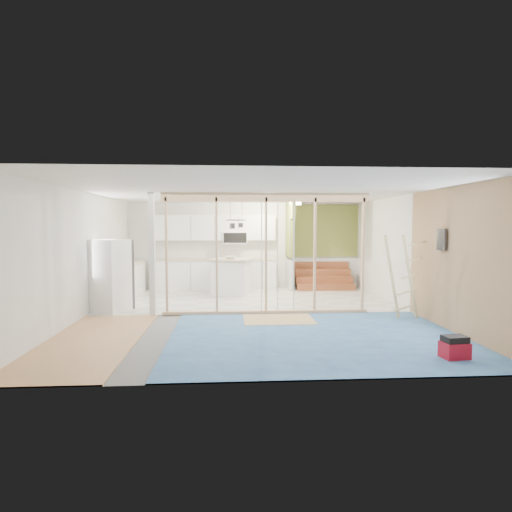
{
  "coord_description": "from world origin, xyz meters",
  "views": [
    {
      "loc": [
        -0.5,
        -9.05,
        1.9
      ],
      "look_at": [
        0.12,
        0.6,
        1.22
      ],
      "focal_mm": 30.0,
      "sensor_mm": 36.0,
      "label": 1
    }
  ],
  "objects": [
    {
      "name": "ladder",
      "position": [
        3.02,
        -0.7,
        0.87
      ],
      "size": [
        0.92,
        0.13,
        1.71
      ],
      "rotation": [
        0.0,
        0.0,
        0.24
      ],
      "color": "#CEBA7E",
      "rests_on": "room"
    },
    {
      "name": "toolbox",
      "position": [
        2.71,
        -3.27,
        0.16
      ],
      "size": [
        0.39,
        0.31,
        0.34
      ],
      "rotation": [
        0.0,
        0.0,
        0.12
      ],
      "color": "maroon",
      "rests_on": "room"
    },
    {
      "name": "fridge",
      "position": [
        -3.1,
        0.45,
        0.8
      ],
      "size": [
        0.94,
        0.9,
        1.6
      ],
      "rotation": [
        0.0,
        0.0,
        -0.43
      ],
      "color": "white",
      "rests_on": "room"
    },
    {
      "name": "room",
      "position": [
        0.0,
        0.0,
        1.3
      ],
      "size": [
        7.01,
        8.01,
        2.61
      ],
      "color": "slate",
      "rests_on": "ground"
    },
    {
      "name": "ceiling_light",
      "position": [
        1.4,
        3.0,
        2.54
      ],
      "size": [
        0.32,
        0.32,
        0.08
      ],
      "primitive_type": "cylinder",
      "color": "#FFEABF",
      "rests_on": "room"
    },
    {
      "name": "electrical_panel",
      "position": [
        3.43,
        -1.4,
        1.65
      ],
      "size": [
        0.04,
        0.3,
        0.4
      ],
      "primitive_type": "cube",
      "color": "#36353A",
      "rests_on": "room"
    },
    {
      "name": "floor_overlays",
      "position": [
        0.07,
        0.06,
        0.01
      ],
      "size": [
        7.0,
        8.0,
        0.03
      ],
      "color": "silver",
      "rests_on": "room"
    },
    {
      "name": "base_cabinets",
      "position": [
        -1.61,
        3.36,
        0.47
      ],
      "size": [
        4.45,
        2.24,
        0.93
      ],
      "color": "white",
      "rests_on": "room"
    },
    {
      "name": "pot_rack",
      "position": [
        -0.31,
        1.89,
        2.0
      ],
      "size": [
        0.52,
        0.52,
        0.72
      ],
      "color": "black",
      "rests_on": "room"
    },
    {
      "name": "soap_bottle_b",
      "position": [
        0.7,
        3.72,
        1.02
      ],
      "size": [
        0.11,
        0.11,
        0.19
      ],
      "primitive_type": "imported",
      "rotation": [
        0.0,
        0.0,
        -0.43
      ],
      "color": "silver",
      "rests_on": "base_cabinets"
    },
    {
      "name": "bowl",
      "position": [
        -0.44,
        2.66,
        1.04
      ],
      "size": [
        0.37,
        0.37,
        0.07
      ],
      "primitive_type": "imported",
      "rotation": [
        0.0,
        0.0,
        0.39
      ],
      "color": "silver",
      "rests_on": "island"
    },
    {
      "name": "sheathing_panel",
      "position": [
        3.48,
        -2.0,
        1.3
      ],
      "size": [
        0.02,
        4.0,
        2.6
      ],
      "primitive_type": "cube",
      "color": "tan",
      "rests_on": "room"
    },
    {
      "name": "stud_frame",
      "position": [
        -0.24,
        -0.0,
        1.59
      ],
      "size": [
        4.66,
        0.14,
        2.6
      ],
      "color": "tan",
      "rests_on": "room"
    },
    {
      "name": "upper_cabinets",
      "position": [
        -0.84,
        3.82,
        1.82
      ],
      "size": [
        3.6,
        0.41,
        0.85
      ],
      "color": "white",
      "rests_on": "room"
    },
    {
      "name": "green_partition",
      "position": [
        2.04,
        3.66,
        0.94
      ],
      "size": [
        2.25,
        1.51,
        2.6
      ],
      "color": "olive",
      "rests_on": "room"
    },
    {
      "name": "soap_bottle_a",
      "position": [
        -0.83,
        3.8,
        1.07
      ],
      "size": [
        0.14,
        0.14,
        0.28
      ],
      "primitive_type": "imported",
      "rotation": [
        0.0,
        0.0,
        0.37
      ],
      "color": "silver",
      "rests_on": "base_cabinets"
    },
    {
      "name": "island",
      "position": [
        -0.42,
        2.7,
        0.5
      ],
      "size": [
        1.27,
        1.27,
        1.01
      ],
      "rotation": [
        0.0,
        0.0,
        -0.27
      ],
      "color": "white",
      "rests_on": "room"
    }
  ]
}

